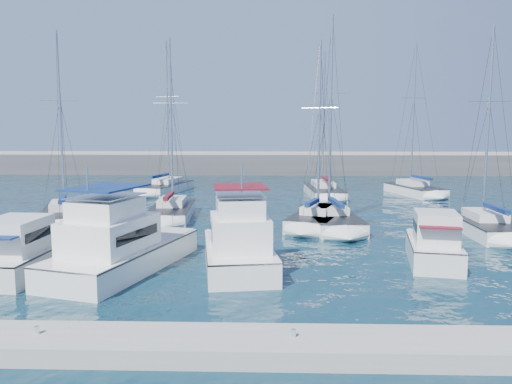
{
  "coord_description": "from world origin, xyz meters",
  "views": [
    {
      "loc": [
        -0.71,
        -25.67,
        6.95
      ],
      "look_at": [
        -1.64,
        5.54,
        3.0
      ],
      "focal_mm": 35.0,
      "sensor_mm": 36.0,
      "label": 1
    }
  ],
  "objects_px": {
    "sailboat_mid_e": "(487,227)",
    "sailboat_back_b": "(324,191)",
    "sailboat_mid_b": "(172,212)",
    "sailboat_back_a": "(166,187)",
    "motor_yacht_stbd_outer": "(434,246)",
    "motor_yacht_port_outer": "(23,254)",
    "sailboat_mid_a": "(64,216)",
    "sailboat_back_c": "(414,190)",
    "motor_yacht_stbd_inner": "(239,247)",
    "sailboat_mid_d": "(331,219)",
    "sailboat_mid_c": "(316,220)",
    "motor_yacht_port_inner": "(119,249)"
  },
  "relations": [
    {
      "from": "sailboat_mid_b",
      "to": "sailboat_mid_e",
      "type": "relative_size",
      "value": 1.02
    },
    {
      "from": "sailboat_mid_a",
      "to": "sailboat_mid_c",
      "type": "distance_m",
      "value": 18.68
    },
    {
      "from": "sailboat_mid_c",
      "to": "sailboat_mid_e",
      "type": "height_order",
      "value": "sailboat_mid_e"
    },
    {
      "from": "motor_yacht_stbd_inner",
      "to": "sailboat_back_c",
      "type": "relative_size",
      "value": 0.49
    },
    {
      "from": "sailboat_mid_a",
      "to": "motor_yacht_port_outer",
      "type": "bearing_deg",
      "value": -94.41
    },
    {
      "from": "motor_yacht_stbd_outer",
      "to": "sailboat_mid_e",
      "type": "distance_m",
      "value": 9.48
    },
    {
      "from": "sailboat_mid_e",
      "to": "sailboat_mid_d",
      "type": "bearing_deg",
      "value": 166.65
    },
    {
      "from": "sailboat_mid_c",
      "to": "sailboat_mid_b",
      "type": "bearing_deg",
      "value": -178.43
    },
    {
      "from": "sailboat_mid_b",
      "to": "sailboat_mid_c",
      "type": "xyz_separation_m",
      "value": [
        11.0,
        -3.39,
        0.01
      ]
    },
    {
      "from": "motor_yacht_stbd_outer",
      "to": "sailboat_mid_d",
      "type": "height_order",
      "value": "sailboat_mid_d"
    },
    {
      "from": "sailboat_mid_e",
      "to": "sailboat_mid_c",
      "type": "bearing_deg",
      "value": 169.93
    },
    {
      "from": "sailboat_mid_b",
      "to": "sailboat_mid_e",
      "type": "xyz_separation_m",
      "value": [
        22.09,
        -5.53,
        0.01
      ]
    },
    {
      "from": "motor_yacht_port_inner",
      "to": "sailboat_back_b",
      "type": "bearing_deg",
      "value": 81.45
    },
    {
      "from": "motor_yacht_port_inner",
      "to": "motor_yacht_stbd_inner",
      "type": "bearing_deg",
      "value": 21.24
    },
    {
      "from": "motor_yacht_port_outer",
      "to": "sailboat_back_c",
      "type": "height_order",
      "value": "sailboat_back_c"
    },
    {
      "from": "motor_yacht_port_outer",
      "to": "sailboat_back_a",
      "type": "bearing_deg",
      "value": 92.38
    },
    {
      "from": "sailboat_back_b",
      "to": "sailboat_mid_c",
      "type": "bearing_deg",
      "value": -100.91
    },
    {
      "from": "sailboat_mid_e",
      "to": "sailboat_back_c",
      "type": "relative_size",
      "value": 0.85
    },
    {
      "from": "motor_yacht_stbd_inner",
      "to": "sailboat_mid_b",
      "type": "distance_m",
      "value": 15.55
    },
    {
      "from": "sailboat_mid_b",
      "to": "sailboat_back_a",
      "type": "bearing_deg",
      "value": 99.7
    },
    {
      "from": "motor_yacht_port_inner",
      "to": "sailboat_back_c",
      "type": "relative_size",
      "value": 0.62
    },
    {
      "from": "sailboat_mid_a",
      "to": "sailboat_back_a",
      "type": "bearing_deg",
      "value": 59.11
    },
    {
      "from": "motor_yacht_port_outer",
      "to": "sailboat_mid_c",
      "type": "relative_size",
      "value": 0.52
    },
    {
      "from": "motor_yacht_stbd_inner",
      "to": "sailboat_mid_b",
      "type": "relative_size",
      "value": 0.56
    },
    {
      "from": "motor_yacht_port_outer",
      "to": "sailboat_mid_a",
      "type": "height_order",
      "value": "sailboat_mid_a"
    },
    {
      "from": "sailboat_mid_c",
      "to": "sailboat_mid_d",
      "type": "height_order",
      "value": "sailboat_mid_d"
    },
    {
      "from": "sailboat_mid_a",
      "to": "sailboat_mid_e",
      "type": "relative_size",
      "value": 1.03
    },
    {
      "from": "motor_yacht_port_inner",
      "to": "motor_yacht_stbd_inner",
      "type": "xyz_separation_m",
      "value": [
        5.84,
        0.51,
        0.0
      ]
    },
    {
      "from": "sailboat_mid_b",
      "to": "sailboat_back_a",
      "type": "distance_m",
      "value": 16.63
    },
    {
      "from": "motor_yacht_port_outer",
      "to": "motor_yacht_stbd_outer",
      "type": "bearing_deg",
      "value": 9.31
    },
    {
      "from": "motor_yacht_port_inner",
      "to": "sailboat_back_a",
      "type": "relative_size",
      "value": 0.6
    },
    {
      "from": "sailboat_mid_a",
      "to": "sailboat_mid_b",
      "type": "distance_m",
      "value": 7.93
    },
    {
      "from": "motor_yacht_stbd_outer",
      "to": "sailboat_mid_a",
      "type": "relative_size",
      "value": 0.4
    },
    {
      "from": "motor_yacht_stbd_outer",
      "to": "sailboat_mid_a",
      "type": "distance_m",
      "value": 26.22
    },
    {
      "from": "sailboat_mid_e",
      "to": "sailboat_back_b",
      "type": "distance_m",
      "value": 20.69
    },
    {
      "from": "motor_yacht_port_outer",
      "to": "motor_yacht_stbd_outer",
      "type": "height_order",
      "value": "same"
    },
    {
      "from": "sailboat_mid_a",
      "to": "sailboat_back_c",
      "type": "relative_size",
      "value": 0.88
    },
    {
      "from": "motor_yacht_stbd_inner",
      "to": "sailboat_back_b",
      "type": "xyz_separation_m",
      "value": [
        7.1,
        27.45,
        -0.62
      ]
    },
    {
      "from": "sailboat_back_a",
      "to": "sailboat_mid_a",
      "type": "bearing_deg",
      "value": -88.45
    },
    {
      "from": "motor_yacht_stbd_inner",
      "to": "sailboat_mid_d",
      "type": "distance_m",
      "value": 12.72
    },
    {
      "from": "motor_yacht_port_inner",
      "to": "sailboat_mid_e",
      "type": "distance_m",
      "value": 23.62
    },
    {
      "from": "sailboat_mid_c",
      "to": "sailboat_back_c",
      "type": "distance_m",
      "value": 21.75
    },
    {
      "from": "sailboat_mid_d",
      "to": "sailboat_back_a",
      "type": "bearing_deg",
      "value": 124.8
    },
    {
      "from": "sailboat_mid_b",
      "to": "sailboat_back_b",
      "type": "distance_m",
      "value": 18.73
    },
    {
      "from": "motor_yacht_stbd_outer",
      "to": "sailboat_mid_b",
      "type": "distance_m",
      "value": 20.77
    },
    {
      "from": "motor_yacht_stbd_outer",
      "to": "sailboat_back_a",
      "type": "xyz_separation_m",
      "value": [
        -20.08,
        29.14,
        -0.4
      ]
    },
    {
      "from": "motor_yacht_stbd_inner",
      "to": "sailboat_mid_c",
      "type": "xyz_separation_m",
      "value": [
        4.8,
        10.86,
        -0.61
      ]
    },
    {
      "from": "motor_yacht_port_outer",
      "to": "sailboat_mid_e",
      "type": "height_order",
      "value": "sailboat_mid_e"
    },
    {
      "from": "motor_yacht_stbd_outer",
      "to": "sailboat_mid_b",
      "type": "xyz_separation_m",
      "value": [
        -16.22,
        12.96,
        -0.43
      ]
    },
    {
      "from": "sailboat_mid_c",
      "to": "sailboat_back_c",
      "type": "bearing_deg",
      "value": 74.99
    }
  ]
}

